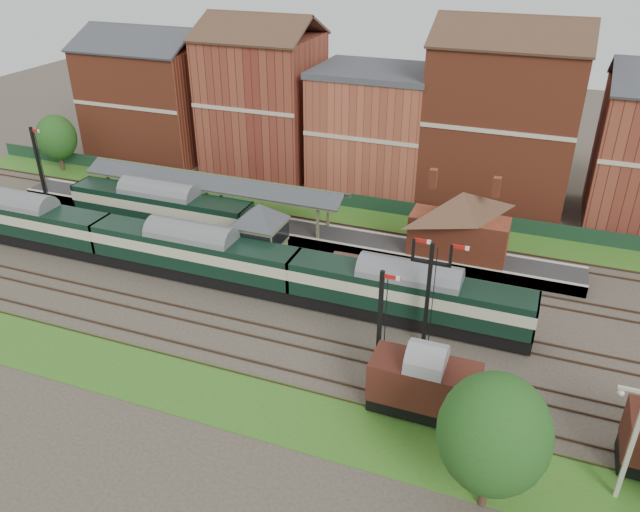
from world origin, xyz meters
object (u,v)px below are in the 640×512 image
(dmu_train, at_px, (193,252))
(goods_van_a, at_px, (424,384))
(signal_box, at_px, (261,235))
(platform_railcar, at_px, (161,208))
(semaphore_bracket, at_px, (429,289))

(dmu_train, distance_m, goods_van_a, 22.71)
(signal_box, height_order, platform_railcar, signal_box)
(signal_box, bearing_deg, dmu_train, -144.09)
(semaphore_bracket, distance_m, dmu_train, 19.81)
(platform_railcar, xyz_separation_m, goods_van_a, (28.16, -15.50, -0.25))
(semaphore_bracket, height_order, dmu_train, semaphore_bracket)
(signal_box, bearing_deg, semaphore_bracket, -20.92)
(goods_van_a, bearing_deg, dmu_train, 156.65)
(signal_box, relative_size, platform_railcar, 0.34)
(signal_box, xyz_separation_m, dmu_train, (-4.49, -3.25, -0.80))
(semaphore_bracket, relative_size, goods_van_a, 1.30)
(dmu_train, bearing_deg, signal_box, 35.91)
(semaphore_bracket, bearing_deg, goods_van_a, -78.51)
(platform_railcar, distance_m, goods_van_a, 32.14)
(signal_box, distance_m, semaphore_bracket, 16.16)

